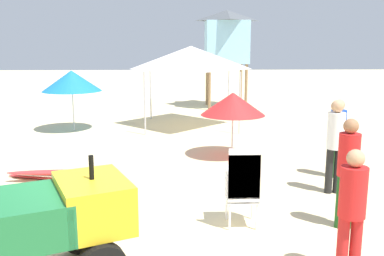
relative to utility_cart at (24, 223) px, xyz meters
name	(u,v)px	position (x,y,z in m)	size (l,w,h in m)	color
ground	(111,239)	(0.79, 1.18, -0.78)	(80.00, 80.00, 0.00)	beige
utility_cart	(24,223)	(0.00, 0.00, 0.00)	(2.81, 2.14, 1.50)	#1E6B38
stacked_plastic_chairs	(243,181)	(2.78, 1.55, -0.04)	(0.48, 0.48, 1.29)	white
surfboard_pile	(61,175)	(-0.66, 3.98, -0.67)	(2.45, 0.76, 0.24)	red
lifeguard_near_left	(348,166)	(4.37, 1.49, 0.21)	(0.32, 0.32, 1.72)	#194C19
lifeguard_near_center	(338,133)	(5.15, 4.02, 0.18)	(0.32, 0.32, 1.68)	#194C19
lifeguard_near_right	(352,206)	(3.86, 0.07, 0.14)	(0.32, 0.32, 1.61)	red
lifeguard_far_right	(335,140)	(4.74, 3.05, 0.26)	(0.32, 0.32, 1.79)	black
popup_canopy	(191,58)	(2.24, 9.94, 1.55)	(2.99, 2.99, 2.72)	#B2B2B7
lifeguard_tower	(226,37)	(3.90, 14.20, 2.30)	(1.98, 1.98, 4.20)	olive
beach_umbrella_left	(72,81)	(-1.64, 9.31, 0.84)	(1.92, 1.92, 1.96)	beige
beach_umbrella_mid	(233,104)	(3.15, 5.78, 0.56)	(1.60, 1.60, 1.63)	beige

